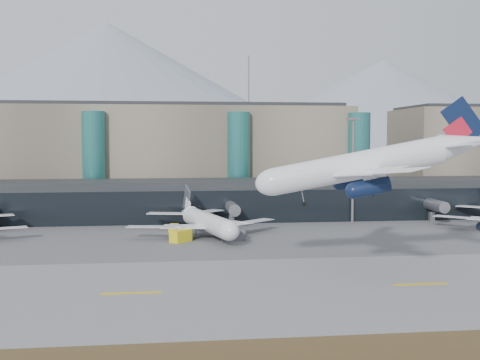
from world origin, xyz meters
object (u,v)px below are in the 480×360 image
(veh_b, at_px, (173,228))
(veh_h, at_px, (181,236))
(hero_jet, at_px, (380,155))
(jet_parked_mid, at_px, (203,215))
(veh_c, at_px, (236,235))
(lightmast_mid, at_px, (353,164))

(veh_b, height_order, veh_h, veh_h)
(hero_jet, distance_m, jet_parked_mid, 47.24)
(veh_c, bearing_deg, jet_parked_mid, 138.52)
(veh_h, bearing_deg, veh_b, 49.15)
(hero_jet, distance_m, veh_b, 56.12)
(hero_jet, bearing_deg, veh_h, 144.01)
(veh_c, bearing_deg, veh_h, -168.28)
(jet_parked_mid, xyz_separation_m, veh_b, (-6.18, 5.74, -3.38))
(veh_b, distance_m, veh_c, 18.09)
(jet_parked_mid, bearing_deg, veh_h, 133.54)
(veh_h, bearing_deg, veh_c, -43.35)
(hero_jet, height_order, veh_h, hero_jet)
(lightmast_mid, xyz_separation_m, veh_h, (-42.59, -23.65, -13.22))
(lightmast_mid, bearing_deg, veh_h, -150.96)
(lightmast_mid, xyz_separation_m, veh_b, (-43.85, -9.90, -13.59))
(veh_b, bearing_deg, veh_c, -125.09)
(hero_jet, distance_m, veh_c, 39.36)
(lightmast_mid, bearing_deg, veh_b, -167.27)
(hero_jet, distance_m, veh_h, 45.32)
(jet_parked_mid, height_order, veh_b, jet_parked_mid)
(lightmast_mid, height_order, veh_h, lightmast_mid)
(veh_b, relative_size, veh_h, 0.66)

